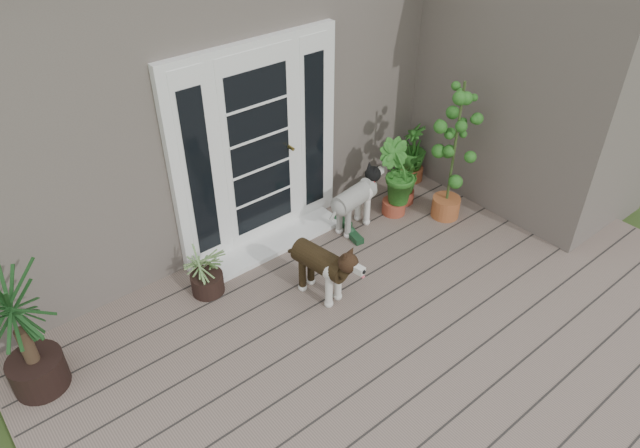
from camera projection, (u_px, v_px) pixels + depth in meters
deck at (425, 348)px, 5.10m from camera, size 6.20×4.60×0.12m
house_main at (173, 53)px, 6.88m from camera, size 7.40×4.00×3.10m
house_wing at (543, 72)px, 6.40m from camera, size 1.60×2.40×3.10m
door_unit at (258, 148)px, 5.71m from camera, size 1.90×0.14×2.15m
door_step at (275, 242)px, 6.20m from camera, size 1.60×0.40×0.05m
brindle_dog at (320, 270)px, 5.39m from camera, size 0.44×0.78×0.61m
white_dog at (354, 206)px, 6.27m from camera, size 0.75×0.41×0.60m
spider_plant at (205, 269)px, 5.44m from camera, size 0.67×0.67×0.56m
yucca at (22, 334)px, 4.36m from camera, size 1.08×1.08×1.19m
herb_a at (405, 183)px, 6.72m from camera, size 0.54×0.54×0.50m
herb_b at (395, 187)px, 6.49m from camera, size 0.63×0.63×0.68m
herb_c at (412, 158)px, 7.12m from camera, size 0.53×0.53×0.59m
sapling at (454, 151)px, 6.15m from camera, size 0.62×0.62×1.68m
clog_left at (354, 236)px, 6.26m from camera, size 0.18×0.30×0.09m
clog_right at (342, 221)px, 6.48m from camera, size 0.13×0.27×0.08m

